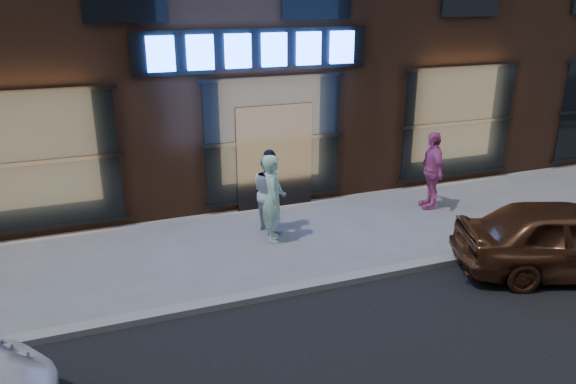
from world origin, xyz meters
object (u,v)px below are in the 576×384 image
(passerby, at_px, (432,170))
(man_bowtie, at_px, (273,198))
(man_cap, at_px, (270,192))
(gold_sedan, at_px, (570,239))

(passerby, bearing_deg, man_bowtie, -69.97)
(man_cap, bearing_deg, man_bowtie, 158.49)
(passerby, bearing_deg, man_cap, -77.47)
(man_bowtie, xyz_separation_m, gold_sedan, (4.44, -3.18, -0.23))
(man_cap, bearing_deg, passerby, -100.25)
(man_bowtie, bearing_deg, passerby, -68.15)
(man_bowtie, relative_size, gold_sedan, 0.46)
(man_bowtie, bearing_deg, gold_sedan, -110.34)
(man_bowtie, height_order, man_cap, man_bowtie)
(man_bowtie, relative_size, man_cap, 1.07)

